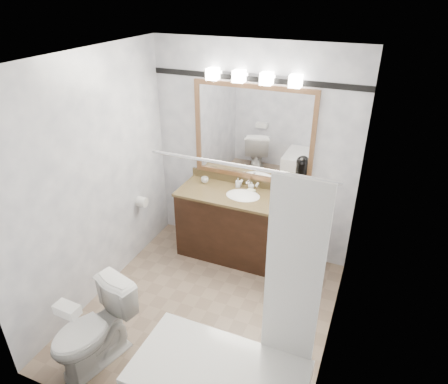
# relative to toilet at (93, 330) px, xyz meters

# --- Properties ---
(room) EXTENTS (2.42, 2.62, 2.52)m
(room) POSITION_rel_toilet_xyz_m (0.64, 0.92, 0.88)
(room) COLOR gray
(room) RESTS_ON ground
(vanity) EXTENTS (1.53, 0.58, 0.97)m
(vanity) POSITION_rel_toilet_xyz_m (0.64, 1.94, 0.07)
(vanity) COLOR black
(vanity) RESTS_ON ground
(mirror) EXTENTS (1.40, 0.04, 1.10)m
(mirror) POSITION_rel_toilet_xyz_m (0.64, 2.20, 1.13)
(mirror) COLOR #976844
(mirror) RESTS_ON room
(vanity_light_bar) EXTENTS (1.02, 0.14, 0.12)m
(vanity_light_bar) POSITION_rel_toilet_xyz_m (0.64, 2.15, 1.76)
(vanity_light_bar) COLOR silver
(vanity_light_bar) RESTS_ON room
(accent_stripe) EXTENTS (2.40, 0.01, 0.06)m
(accent_stripe) POSITION_rel_toilet_xyz_m (0.64, 2.21, 1.73)
(accent_stripe) COLOR black
(accent_stripe) RESTS_ON room
(bathtub) EXTENTS (1.30, 0.75, 1.96)m
(bathtub) POSITION_rel_toilet_xyz_m (1.19, 0.02, -0.09)
(bathtub) COLOR white
(bathtub) RESTS_ON ground
(tp_roll) EXTENTS (0.11, 0.12, 0.12)m
(tp_roll) POSITION_rel_toilet_xyz_m (-0.50, 1.58, 0.33)
(tp_roll) COLOR white
(tp_roll) RESTS_ON room
(toilet) EXTENTS (0.60, 0.82, 0.75)m
(toilet) POSITION_rel_toilet_xyz_m (0.00, 0.00, 0.00)
(toilet) COLOR white
(toilet) RESTS_ON ground
(tissue_box) EXTENTS (0.20, 0.12, 0.08)m
(tissue_box) POSITION_rel_toilet_xyz_m (0.00, -0.20, 0.41)
(tissue_box) COLOR white
(tissue_box) RESTS_ON toilet
(coffee_maker) EXTENTS (0.19, 0.23, 0.35)m
(coffee_maker) POSITION_rel_toilet_xyz_m (1.17, 1.88, 0.66)
(coffee_maker) COLOR black
(coffee_maker) RESTS_ON vanity
(cup_left) EXTENTS (0.11, 0.11, 0.07)m
(cup_left) POSITION_rel_toilet_xyz_m (0.10, 2.07, 0.51)
(cup_left) COLOR white
(cup_left) RESTS_ON vanity
(soap_bottle_a) EXTENTS (0.06, 0.06, 0.11)m
(soap_bottle_a) POSITION_rel_toilet_xyz_m (0.51, 2.11, 0.53)
(soap_bottle_a) COLOR white
(soap_bottle_a) RESTS_ON vanity
(soap_bottle_b) EXTENTS (0.09, 0.09, 0.09)m
(soap_bottle_b) POSITION_rel_toilet_xyz_m (0.67, 2.13, 0.52)
(soap_bottle_b) COLOR white
(soap_bottle_b) RESTS_ON vanity
(soap_bar) EXTENTS (0.10, 0.08, 0.03)m
(soap_bar) POSITION_rel_toilet_xyz_m (0.69, 2.05, 0.49)
(soap_bar) COLOR beige
(soap_bar) RESTS_ON vanity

